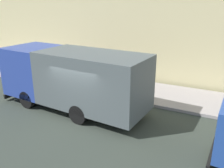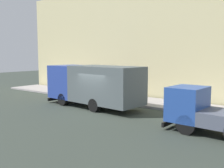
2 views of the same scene
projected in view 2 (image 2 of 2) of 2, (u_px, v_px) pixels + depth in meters
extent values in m
plane|color=#343C35|center=(95.00, 111.00, 17.70)|extent=(80.00, 80.00, 0.00)
cube|color=#A69E9E|center=(133.00, 100.00, 21.43)|extent=(3.52, 30.00, 0.15)
cube|color=beige|center=(148.00, 40.00, 22.66)|extent=(0.50, 30.00, 9.99)
cube|color=#28409A|center=(70.00, 81.00, 20.63)|extent=(2.72, 2.61, 2.49)
cube|color=black|center=(61.00, 77.00, 21.39)|extent=(2.15, 0.21, 1.40)
cube|color=#505A5D|center=(106.00, 85.00, 18.12)|extent=(2.91, 5.34, 2.54)
cube|color=black|center=(61.00, 98.00, 21.64)|extent=(2.46, 0.29, 0.24)
cylinder|color=black|center=(63.00, 100.00, 19.61)|extent=(0.36, 0.91, 0.89)
cylinder|color=black|center=(85.00, 96.00, 21.29)|extent=(0.36, 0.91, 0.89)
cylinder|color=black|center=(94.00, 105.00, 17.42)|extent=(0.36, 0.91, 0.89)
cylinder|color=black|center=(116.00, 101.00, 19.10)|extent=(0.36, 0.91, 0.89)
cube|color=#25489D|center=(188.00, 104.00, 13.26)|extent=(2.03, 1.71, 1.70)
cube|color=black|center=(173.00, 98.00, 13.74)|extent=(1.65, 0.13, 0.95)
cube|color=black|center=(171.00, 121.00, 13.94)|extent=(1.89, 0.20, 0.24)
cylinder|color=black|center=(186.00, 125.00, 12.52)|extent=(0.34, 0.97, 0.96)
cylinder|color=black|center=(200.00, 118.00, 13.78)|extent=(0.34, 0.97, 0.96)
cylinder|color=brown|center=(85.00, 91.00, 23.37)|extent=(0.34, 0.34, 0.89)
cylinder|color=maroon|center=(85.00, 82.00, 23.28)|extent=(0.45, 0.45, 0.64)
sphere|color=olive|center=(85.00, 77.00, 23.23)|extent=(0.21, 0.21, 0.21)
cylinder|color=black|center=(104.00, 91.00, 23.22)|extent=(0.40, 0.40, 0.79)
cylinder|color=#2A2127|center=(104.00, 83.00, 23.14)|extent=(0.53, 0.53, 0.62)
sphere|color=brown|center=(104.00, 78.00, 23.10)|extent=(0.23, 0.23, 0.23)
cylinder|color=#46324B|center=(129.00, 94.00, 21.40)|extent=(0.36, 0.36, 0.82)
cylinder|color=#275292|center=(129.00, 86.00, 21.32)|extent=(0.48, 0.48, 0.56)
sphere|color=#D5A686|center=(129.00, 81.00, 21.28)|extent=(0.22, 0.22, 0.22)
cone|color=orange|center=(71.00, 91.00, 23.98)|extent=(0.42, 0.42, 0.60)
cylinder|color=#4C5156|center=(111.00, 85.00, 20.88)|extent=(0.08, 0.08, 2.50)
cube|color=blue|center=(111.00, 72.00, 20.78)|extent=(0.44, 0.03, 0.36)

